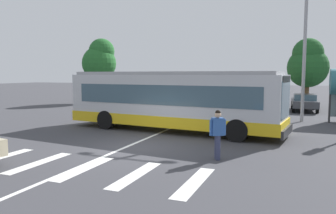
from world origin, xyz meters
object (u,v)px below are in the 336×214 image
parked_car_red (236,99)px  parked_car_charcoal (304,101)px  city_transit_bus (172,100)px  parked_car_white (151,97)px  twin_arm_street_lamp (306,23)px  parked_car_black (177,98)px  parked_car_champagne (269,101)px  background_tree_right (308,63)px  parked_car_silver (209,98)px  pedestrian_crossing_street (218,132)px  background_tree_left (100,60)px

parked_car_red → parked_car_charcoal: size_ratio=1.00×
city_transit_bus → parked_car_white: city_transit_bus is taller
city_transit_bus → twin_arm_street_lamp: size_ratio=1.17×
parked_car_black → parked_car_champagne: 7.97m
parked_car_charcoal → background_tree_right: background_tree_right is taller
parked_car_charcoal → twin_arm_street_lamp: size_ratio=0.46×
parked_car_white → parked_car_black: bearing=-6.3°
parked_car_silver → twin_arm_street_lamp: twin_arm_street_lamp is taller
city_transit_bus → parked_car_charcoal: 14.08m
parked_car_black → parked_car_red: bearing=6.0°
parked_car_black → parked_car_red: (5.23, 0.55, 0.00)m
parked_car_white → background_tree_right: background_tree_right is taller
parked_car_black → parked_car_silver: same height
parked_car_white → parked_car_champagne: 10.73m
parked_car_red → city_transit_bus: bearing=-94.7°
parked_car_silver → parked_car_charcoal: (7.89, -0.43, 0.00)m
pedestrian_crossing_street → parked_car_black: pedestrian_crossing_street is taller
pedestrian_crossing_street → parked_car_champagne: (0.26, 17.09, -0.20)m
background_tree_right → city_transit_bus: bearing=-113.4°
parked_car_red → background_tree_right: 6.93m
parked_car_silver → background_tree_right: size_ratio=0.75×
parked_car_champagne → background_tree_left: background_tree_left is taller
twin_arm_street_lamp → background_tree_right: twin_arm_street_lamp is taller
city_transit_bus → parked_car_white: bearing=118.8°
parked_car_white → parked_car_charcoal: size_ratio=0.99×
background_tree_left → pedestrian_crossing_street: bearing=-47.6°
parked_car_black → parked_car_white: bearing=173.7°
parked_car_white → twin_arm_street_lamp: (13.21, -6.50, 5.21)m
city_transit_bus → parked_car_champagne: city_transit_bus is taller
pedestrian_crossing_street → parked_car_red: bearing=98.0°
parked_car_champagne → pedestrian_crossing_street: bearing=-90.9°
city_transit_bus → background_tree_right: size_ratio=1.93×
parked_car_white → parked_car_black: size_ratio=0.99×
parked_car_white → parked_car_red: size_ratio=0.99×
parked_car_white → twin_arm_street_lamp: 15.62m
pedestrian_crossing_street → parked_car_charcoal: bearing=80.4°
parked_car_white → parked_car_charcoal: bearing=-0.5°
parked_car_silver → parked_car_red: size_ratio=0.99×
parked_car_black → parked_car_charcoal: size_ratio=1.00×
parked_car_white → background_tree_left: size_ratio=0.70×
pedestrian_crossing_street → parked_car_white: (-10.46, 17.44, -0.20)m
city_transit_bus → parked_car_champagne: size_ratio=2.57×
twin_arm_street_lamp → background_tree_left: (-19.18, 7.04, -1.62)m
city_transit_bus → pedestrian_crossing_street: 6.03m
parked_car_champagne → parked_car_black: bearing=179.7°
parked_car_white → parked_car_red: (7.98, 0.25, 0.00)m
parked_car_charcoal → parked_car_silver: bearing=176.9°
parked_car_silver → pedestrian_crossing_street: bearing=-74.4°
city_transit_bus → parked_car_black: size_ratio=2.52×
pedestrian_crossing_street → parked_car_champagne: 17.10m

